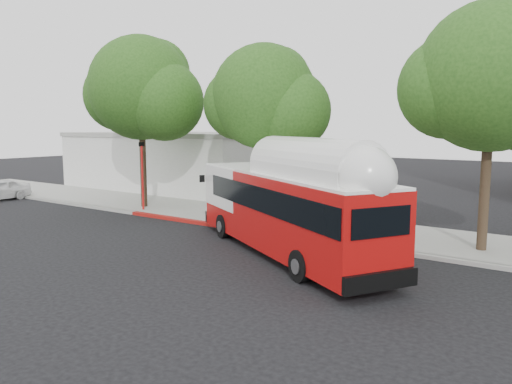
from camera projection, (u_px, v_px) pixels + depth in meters
ground at (197, 250)px, 19.11m from camera, size 120.00×120.00×0.00m
sidewalk at (286, 222)px, 24.36m from camera, size 60.00×5.00×0.15m
curb_strip at (256, 231)px, 22.26m from camera, size 60.00×0.30×0.15m
red_curb_segment at (205, 223)px, 23.98m from camera, size 10.00×0.32×0.16m
street_tree_left at (148, 92)px, 27.63m from camera, size 6.67×5.80×9.74m
street_tree_mid at (272, 101)px, 23.58m from camera, size 5.75×5.00×8.62m
street_tree_right at (505, 82)px, 17.62m from camera, size 6.21×5.40×9.18m
low_commercial_bldg at (183, 160)px, 38.18m from camera, size 16.20×10.20×4.25m
transit_bus at (286, 211)px, 18.18m from camera, size 11.23×7.73×3.50m
signal_pole at (142, 176)px, 27.34m from camera, size 0.11×0.37×3.86m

